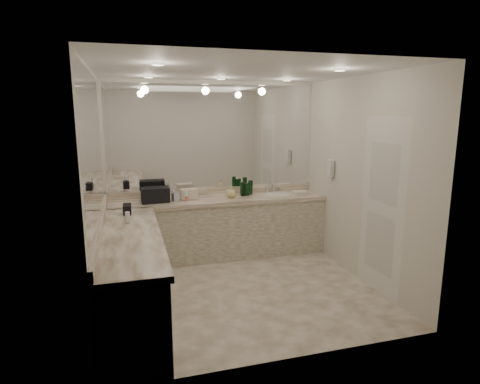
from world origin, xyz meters
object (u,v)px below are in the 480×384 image
object	(u,v)px
sink	(278,195)
soap_bottle_b	(175,195)
wall_phone	(331,168)
black_toiletry_bag	(155,195)
soap_bottle_a	(174,194)
cream_cosmetic_case	(189,194)
soap_bottle_c	(231,192)
hand_towel	(300,192)

from	to	relation	value
sink	soap_bottle_b	bearing A→B (deg)	-178.29
sink	wall_phone	bearing A→B (deg)	-39.57
black_toiletry_bag	soap_bottle_b	bearing A→B (deg)	-3.54
sink	soap_bottle_a	distance (m)	1.60
cream_cosmetic_case	soap_bottle_a	size ratio (longest dim) A/B	1.26
soap_bottle_a	soap_bottle_c	bearing A→B (deg)	-3.30
wall_phone	soap_bottle_a	xyz separation A→B (m)	(-2.20, 0.51, -0.35)
black_toiletry_bag	soap_bottle_b	size ratio (longest dim) A/B	2.17
black_toiletry_bag	soap_bottle_a	size ratio (longest dim) A/B	1.94
wall_phone	hand_towel	size ratio (longest dim) A/B	1.07
hand_towel	soap_bottle_b	world-z (taller)	soap_bottle_b
cream_cosmetic_case	soap_bottle_c	distance (m)	0.62
cream_cosmetic_case	soap_bottle_b	xyz separation A→B (m)	(-0.21, -0.11, 0.02)
black_toiletry_bag	sink	bearing A→B (deg)	0.93
black_toiletry_bag	cream_cosmetic_case	xyz separation A→B (m)	(0.49, 0.10, -0.04)
soap_bottle_c	soap_bottle_b	bearing A→B (deg)	-179.28
sink	black_toiletry_bag	distance (m)	1.87
soap_bottle_a	soap_bottle_c	world-z (taller)	soap_bottle_a
wall_phone	soap_bottle_c	size ratio (longest dim) A/B	1.39
cream_cosmetic_case	hand_towel	size ratio (longest dim) A/B	1.10
wall_phone	black_toiletry_bag	xyz separation A→B (m)	(-2.47, 0.47, -0.34)
sink	cream_cosmetic_case	size ratio (longest dim) A/B	1.78
black_toiletry_bag	hand_towel	xyz separation A→B (m)	(2.21, 0.01, -0.09)
soap_bottle_b	sink	bearing A→B (deg)	1.71
black_toiletry_bag	wall_phone	bearing A→B (deg)	-10.78
sink	soap_bottle_b	world-z (taller)	soap_bottle_b
hand_towel	black_toiletry_bag	bearing A→B (deg)	-179.70
soap_bottle_a	sink	bearing A→B (deg)	-0.41
sink	cream_cosmetic_case	xyz separation A→B (m)	(-1.37, 0.07, 0.08)
soap_bottle_a	soap_bottle_b	distance (m)	0.06
black_toiletry_bag	soap_bottle_c	size ratio (longest dim) A/B	2.21
wall_phone	cream_cosmetic_case	world-z (taller)	wall_phone
cream_cosmetic_case	soap_bottle_a	xyz separation A→B (m)	(-0.23, -0.05, 0.03)
black_toiletry_bag	cream_cosmetic_case	bearing A→B (deg)	11.13
soap_bottle_a	soap_bottle_c	xyz separation A→B (m)	(0.84, -0.05, -0.01)
soap_bottle_b	soap_bottle_c	bearing A→B (deg)	0.72
sink	black_toiletry_bag	bearing A→B (deg)	-179.07
black_toiletry_bag	hand_towel	distance (m)	2.22
cream_cosmetic_case	hand_towel	xyz separation A→B (m)	(1.73, -0.08, -0.05)
black_toiletry_bag	soap_bottle_c	world-z (taller)	black_toiletry_bag
soap_bottle_a	soap_bottle_b	xyz separation A→B (m)	(0.02, -0.06, -0.01)
hand_towel	soap_bottle_a	bearing A→B (deg)	179.12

